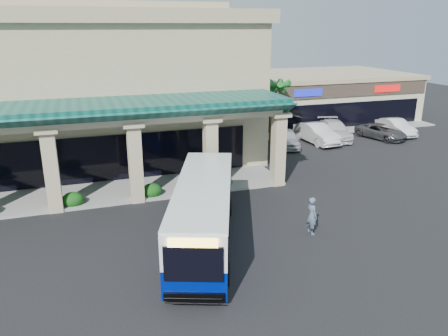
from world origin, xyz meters
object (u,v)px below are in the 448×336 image
object	(u,v)px
transit_bus	(204,214)
car_red	(334,130)
pedestrian	(312,216)
car_extra	(396,127)
car_gray	(381,132)
car_white	(317,133)
car_silver	(287,138)

from	to	relation	value
transit_bus	car_red	size ratio (longest dim) A/B	1.95
transit_bus	pedestrian	xyz separation A→B (m)	(5.30, -0.75, -0.54)
transit_bus	car_extra	distance (m)	27.53
pedestrian	car_extra	world-z (taller)	pedestrian
transit_bus	car_gray	size ratio (longest dim) A/B	2.27
pedestrian	car_red	size ratio (longest dim) A/B	0.35
pedestrian	car_gray	world-z (taller)	pedestrian
car_red	car_extra	xyz separation A→B (m)	(6.28, -0.56, -0.04)
car_gray	car_extra	bearing A→B (deg)	2.32
transit_bus	car_white	xyz separation A→B (m)	(14.50, 14.78, -0.65)
car_extra	car_silver	bearing A→B (deg)	-173.13
car_white	car_red	bearing A→B (deg)	15.30
car_red	car_silver	bearing A→B (deg)	-150.79
car_red	car_extra	distance (m)	6.31
transit_bus	pedestrian	distance (m)	5.38
car_gray	car_extra	world-z (taller)	car_extra
car_white	car_red	xyz separation A→B (m)	(2.29, 0.79, -0.05)
transit_bus	car_extra	world-z (taller)	transit_bus
car_gray	car_extra	xyz separation A→B (m)	(2.21, 0.76, 0.10)
pedestrian	car_gray	bearing A→B (deg)	-50.00
pedestrian	car_red	xyz separation A→B (m)	(11.48, 16.31, -0.16)
car_gray	car_silver	bearing A→B (deg)	162.54
car_red	car_white	bearing A→B (deg)	-144.34
car_silver	car_gray	bearing A→B (deg)	15.09
car_white	car_gray	size ratio (longest dim) A/B	1.10
car_silver	car_red	distance (m)	5.46
car_red	car_extra	world-z (taller)	car_red
transit_bus	car_red	distance (m)	22.90
transit_bus	car_red	world-z (taller)	transit_bus
car_gray	car_white	bearing A→B (deg)	158.59
pedestrian	car_red	world-z (taller)	pedestrian
car_red	car_gray	bearing A→B (deg)	-1.19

